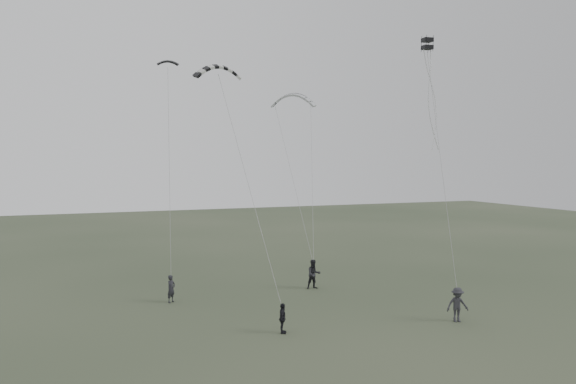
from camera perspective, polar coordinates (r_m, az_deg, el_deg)
name	(u,v)px	position (r m, az deg, el deg)	size (l,w,h in m)	color
ground	(296,320)	(30.99, 0.81, -12.90)	(140.00, 140.00, 0.00)	#313E28
flyer_left	(171,289)	(35.22, -11.78, -9.60)	(0.61, 0.40, 1.66)	black
flyer_right	(314,274)	(38.06, 2.63, -8.34)	(0.95, 0.74, 1.96)	black
flyer_center	(283,318)	(28.59, -0.56, -12.71)	(0.88, 0.37, 1.51)	black
flyer_far	(457,305)	(31.80, 16.83, -10.90)	(1.19, 0.68, 1.84)	#29282D
kite_dark_small	(168,61)	(40.22, -12.12, 12.84)	(1.43, 0.43, 0.49)	black
kite_pale_large	(293,95)	(48.12, 0.50, 9.84)	(3.83, 0.86, 1.58)	#AEB1B3
kite_striped	(218,67)	(32.41, -7.12, 12.53)	(2.64, 0.66, 1.07)	black
kite_box	(427,44)	(35.67, 13.96, 14.41)	(0.57, 0.57, 0.68)	black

